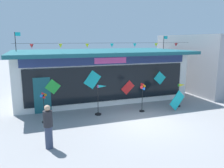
# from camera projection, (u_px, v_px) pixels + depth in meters

# --- Properties ---
(ground_plane) EXTENTS (80.00, 80.00, 0.00)m
(ground_plane) POSITION_uv_depth(u_px,v_px,m) (144.00, 122.00, 11.16)
(ground_plane) COLOR gray
(kite_shop_building) EXTENTS (11.38, 6.18, 4.46)m
(kite_shop_building) POSITION_uv_depth(u_px,v_px,m) (98.00, 73.00, 15.81)
(kite_shop_building) COLOR silver
(kite_shop_building) RESTS_ON ground_plane
(wind_spinner_far_left) EXTENTS (0.33, 0.28, 1.55)m
(wind_spinner_far_left) POSITION_uv_depth(u_px,v_px,m) (44.00, 104.00, 10.85)
(wind_spinner_far_left) COLOR black
(wind_spinner_far_left) RESTS_ON ground_plane
(wind_spinner_left) EXTENTS (0.67, 0.36, 1.65)m
(wind_spinner_left) POSITION_uv_depth(u_px,v_px,m) (100.00, 96.00, 12.04)
(wind_spinner_left) COLOR black
(wind_spinner_left) RESTS_ON ground_plane
(wind_spinner_center_left) EXTENTS (0.42, 0.28, 1.66)m
(wind_spinner_center_left) POSITION_uv_depth(u_px,v_px,m) (143.00, 91.00, 12.48)
(wind_spinner_center_left) COLOR black
(wind_spinner_center_left) RESTS_ON ground_plane
(wind_spinner_center_right) EXTENTS (0.64, 0.36, 1.41)m
(wind_spinner_center_right) POSITION_uv_depth(u_px,v_px,m) (180.00, 92.00, 13.62)
(wind_spinner_center_right) COLOR black
(wind_spinner_center_right) RESTS_ON ground_plane
(person_near_camera) EXTENTS (0.34, 0.34, 1.68)m
(person_near_camera) POSITION_uv_depth(u_px,v_px,m) (48.00, 127.00, 8.29)
(person_near_camera) COLOR #333D56
(person_near_camera) RESTS_ON ground_plane
(display_kite_on_ground) EXTENTS (1.13, 0.23, 1.13)m
(display_kite_on_ground) POSITION_uv_depth(u_px,v_px,m) (177.00, 100.00, 12.94)
(display_kite_on_ground) COLOR #19B7BC
(display_kite_on_ground) RESTS_ON ground_plane
(neighbour_building) EXTENTS (6.05, 7.39, 4.37)m
(neighbour_building) POSITION_uv_depth(u_px,v_px,m) (212.00, 62.00, 18.62)
(neighbour_building) COLOR #99999E
(neighbour_building) RESTS_ON ground_plane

